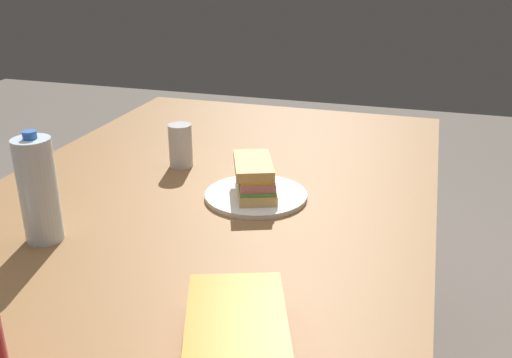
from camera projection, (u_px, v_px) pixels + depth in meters
The scene contains 6 objects.
dining_table at pixel (199, 230), 1.41m from camera, with size 1.85×1.12×0.78m.
paper_plate at pixel (256, 195), 1.40m from camera, with size 0.25×0.25×0.01m, color white.
sandwich at pixel (255, 177), 1.39m from camera, with size 0.20×0.16×0.08m.
chip_bag at pixel (237, 334), 0.85m from camera, with size 0.23×0.15×0.07m, color orange.
water_bottle_tall at pixel (38, 190), 1.16m from camera, with size 0.08×0.08×0.24m.
soda_can_silver at pixel (181, 146), 1.59m from camera, with size 0.07×0.07×0.12m, color silver.
Camera 1 is at (-1.16, -0.51, 1.35)m, focal length 39.74 mm.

